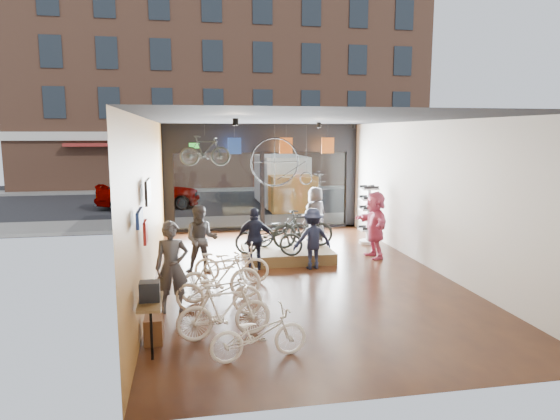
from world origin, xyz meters
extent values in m
cube|color=black|center=(0.00, 0.00, -0.02)|extent=(7.00, 12.00, 0.04)
cube|color=black|center=(0.00, 0.00, 3.82)|extent=(7.00, 12.00, 0.04)
cube|color=#A56C34|center=(-3.52, 0.00, 1.90)|extent=(0.04, 12.00, 3.80)
cube|color=beige|center=(3.52, 0.00, 1.90)|extent=(0.04, 12.00, 3.80)
cube|color=beige|center=(0.00, -6.02, 1.90)|extent=(7.00, 0.04, 3.80)
cube|color=#198C26|center=(-2.40, 5.88, 3.05)|extent=(0.35, 0.06, 0.18)
cube|color=black|center=(0.00, 15.00, -0.01)|extent=(30.00, 18.00, 0.02)
cube|color=slate|center=(0.00, 7.20, 0.06)|extent=(30.00, 2.40, 0.12)
cube|color=slate|center=(0.00, 19.00, 0.06)|extent=(30.00, 2.00, 0.12)
cube|color=brown|center=(0.00, 21.50, 7.00)|extent=(26.00, 5.00, 14.00)
imported|color=gray|center=(-4.47, 12.00, 0.80)|extent=(4.68, 1.88, 1.59)
imported|color=#F0E1CE|center=(-1.63, -4.52, 0.41)|extent=(1.62, 0.77, 0.82)
imported|color=#F0E1CE|center=(-2.10, -3.64, 0.49)|extent=(1.68, 0.67, 0.98)
imported|color=#F0E1CE|center=(-2.12, -2.39, 0.45)|extent=(1.82, 1.08, 0.91)
imported|color=#F0E1CE|center=(-2.04, -1.69, 0.52)|extent=(1.79, 0.68, 1.05)
imported|color=#F0E1CE|center=(-1.69, -0.42, 0.46)|extent=(1.84, 0.93, 0.92)
cube|color=brown|center=(0.02, 1.49, 0.15)|extent=(2.40, 1.80, 0.30)
imported|color=#212725|center=(-0.60, 0.85, 0.77)|extent=(1.91, 1.18, 0.95)
imported|color=#212725|center=(0.49, 1.55, 0.84)|extent=(1.82, 0.69, 1.07)
imported|color=#212725|center=(-0.04, 1.97, 0.75)|extent=(1.82, 1.17, 0.90)
imported|color=#3F3F44|center=(-3.00, -2.13, 0.90)|extent=(0.69, 0.49, 1.80)
imported|color=#3F3F44|center=(-2.36, 0.50, 0.86)|extent=(0.90, 0.74, 1.73)
imported|color=#161C33|center=(-1.00, 0.61, 0.80)|extent=(0.99, 0.52, 1.61)
imported|color=#161C33|center=(0.48, 0.42, 0.79)|extent=(1.08, 0.69, 1.58)
imported|color=#3F3F44|center=(1.39, 3.64, 0.88)|extent=(1.02, 0.88, 1.77)
imported|color=#CC4C72|center=(2.48, 1.24, 0.94)|extent=(0.63, 1.77, 1.88)
imported|color=#212725|center=(-2.09, 4.20, 2.93)|extent=(1.62, 0.64, 0.95)
cube|color=#1E3F99|center=(-1.06, 5.20, 3.05)|extent=(0.45, 0.03, 0.55)
cube|color=#CC5919|center=(0.72, 5.20, 3.05)|extent=(0.45, 0.03, 0.55)
cube|color=#CC5919|center=(2.21, 5.20, 3.05)|extent=(0.45, 0.03, 0.55)
camera|label=1|loc=(-2.64, -11.80, 3.49)|focal=32.00mm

